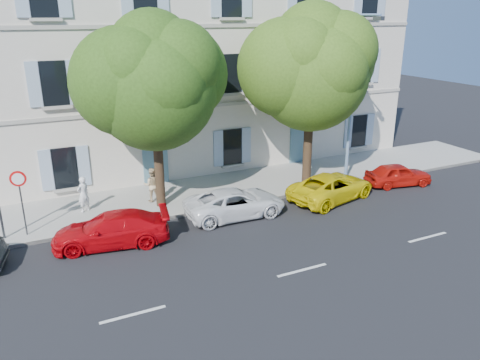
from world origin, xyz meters
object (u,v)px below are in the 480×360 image
car_yellow_supercar (332,187)px  car_white_coupe (235,203)px  car_red_hatchback (398,175)px  tree_left (154,88)px  pedestrian_b (152,185)px  tree_right (311,74)px  road_sign (20,189)px  street_lamp (354,90)px  pedestrian_a (83,194)px  car_red_coupe (111,229)px

car_yellow_supercar → car_white_coupe: bearing=73.4°
car_white_coupe → car_red_hatchback: car_white_coupe is taller
tree_left → pedestrian_b: size_ratio=5.10×
car_yellow_supercar → tree_right: bearing=-17.5°
road_sign → car_white_coupe: bearing=-10.8°
tree_left → pedestrian_b: bearing=106.9°
car_red_hatchback → tree_right: bearing=73.6°
car_yellow_supercar → street_lamp: 5.12m
tree_right → road_sign: (-13.69, -0.59, -3.64)m
road_sign → pedestrian_b: bearing=13.5°
car_white_coupe → pedestrian_a: (-6.03, 3.10, 0.33)m
car_white_coupe → tree_left: (-2.73, 2.29, 4.92)m
car_red_coupe → tree_left: bearing=145.2°
car_red_coupe → tree_left: 6.26m
car_red_hatchback → pedestrian_b: pedestrian_b is taller
car_yellow_supercar → tree_left: size_ratio=0.56×
car_yellow_supercar → tree_left: (-7.79, 2.48, 4.91)m
car_red_coupe → pedestrian_a: pedestrian_a is taller
car_yellow_supercar → road_sign: bearing=68.0°
street_lamp → pedestrian_b: (-10.28, 1.48, -3.94)m
tree_left → road_sign: tree_left is taller
car_red_coupe → car_red_hatchback: 14.95m
car_white_coupe → pedestrian_a: pedestrian_a is taller
car_white_coupe → road_sign: road_sign is taller
road_sign → pedestrian_b: 5.83m
tree_left → pedestrian_b: 4.63m
tree_right → tree_left: bearing=179.4°
street_lamp → car_red_hatchback: bearing=-36.3°
car_yellow_supercar → pedestrian_a: bearing=59.0°
car_yellow_supercar → tree_right: tree_right is taller
street_lamp → tree_right: bearing=161.2°
car_red_hatchback → pedestrian_b: bearing=88.0°
pedestrian_a → car_red_coupe: bearing=68.2°
road_sign → pedestrian_a: (2.47, 1.48, -1.14)m
car_red_hatchback → tree_left: size_ratio=0.41×
car_yellow_supercar → car_red_hatchback: size_ratio=1.34×
car_white_coupe → tree_right: size_ratio=0.52×
pedestrian_a → pedestrian_b: pedestrian_b is taller
car_red_hatchback → tree_right: 7.04m
car_yellow_supercar → road_sign: 13.76m
car_yellow_supercar → street_lamp: (2.28, 1.67, 4.27)m
tree_right → road_sign: 14.18m
car_red_hatchback → tree_right: tree_right is taller
car_white_coupe → car_red_hatchback: 9.43m
car_red_hatchback → street_lamp: (-2.09, 1.53, 4.33)m
tree_left → tree_right: size_ratio=0.96×
car_red_hatchback → pedestrian_b: (-12.36, 3.02, 0.38)m
tree_left → street_lamp: bearing=-4.6°
car_red_coupe → tree_right: tree_right is taller
tree_right → pedestrian_b: 9.45m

